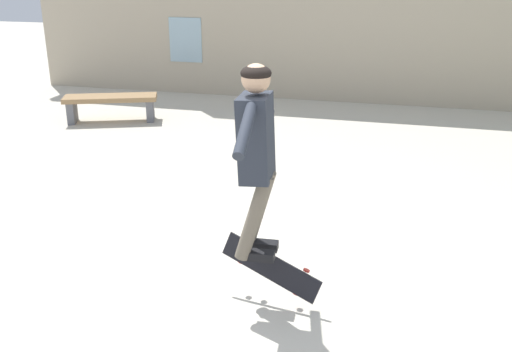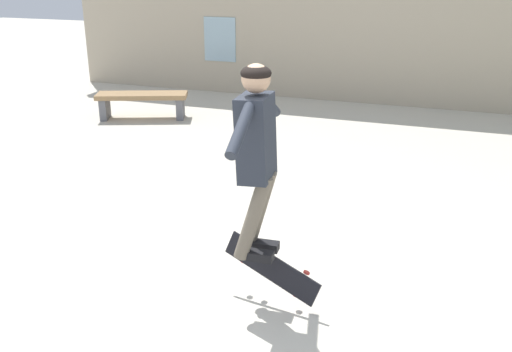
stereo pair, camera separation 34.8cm
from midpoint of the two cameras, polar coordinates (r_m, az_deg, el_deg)
The scene contains 5 objects.
ground_plane at distance 4.82m, azimuth -5.37°, elevation -12.44°, with size 40.00×40.00×0.00m, color beige.
building_backdrop at distance 11.55m, azimuth 11.04°, elevation 16.56°, with size 12.91×0.52×4.78m.
park_bench at distance 10.32m, azimuth -10.37°, elevation 7.45°, with size 1.64×1.01×0.45m.
skater at distance 4.18m, azimuth 2.40°, elevation 2.96°, with size 0.32×1.21×1.49m.
skateboard_flipping at distance 4.66m, azimuth 3.74°, elevation -9.18°, with size 0.87×0.29×0.43m.
Camera 2 is at (1.93, -3.59, 2.62)m, focal length 40.00 mm.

